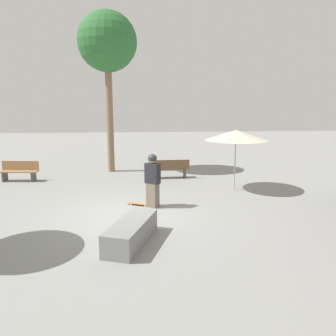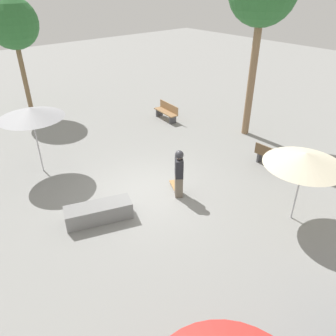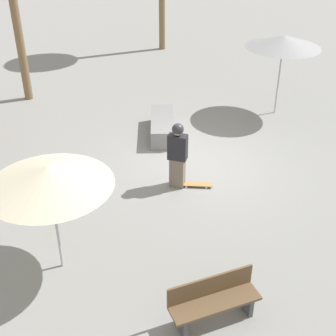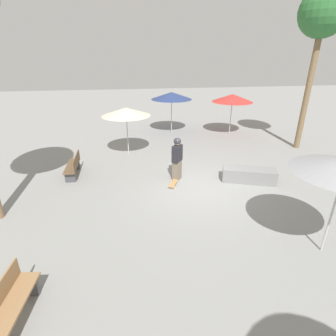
% 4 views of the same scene
% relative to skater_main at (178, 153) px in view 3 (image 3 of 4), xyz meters
% --- Properties ---
extents(ground_plane, '(60.00, 60.00, 0.00)m').
position_rel_skater_main_xyz_m(ground_plane, '(0.67, -0.84, -0.93)').
color(ground_plane, gray).
extents(skater_main, '(0.48, 0.52, 1.73)m').
position_rel_skater_main_xyz_m(skater_main, '(0.00, 0.00, 0.00)').
color(skater_main, '#726656').
rests_on(skater_main, ground_plane).
extents(skateboard, '(0.52, 0.81, 0.07)m').
position_rel_skater_main_xyz_m(skateboard, '(-0.21, -0.44, -0.87)').
color(skateboard, '#B7844C').
rests_on(skateboard, ground_plane).
extents(concrete_ledge, '(2.14, 1.32, 0.54)m').
position_rel_skater_main_xyz_m(concrete_ledge, '(2.76, -0.62, -0.66)').
color(concrete_ledge, gray).
rests_on(concrete_ledge, ground_plane).
extents(bench_far, '(0.47, 1.61, 0.85)m').
position_rel_skater_main_xyz_m(bench_far, '(-4.13, 0.99, -0.51)').
color(bench_far, '#47474C').
rests_on(bench_far, ground_plane).
extents(shade_umbrella_cream, '(2.32, 2.32, 2.31)m').
position_rel_skater_main_xyz_m(shade_umbrella_cream, '(-1.88, 3.22, 1.18)').
color(shade_umbrella_cream, '#B7B7BC').
rests_on(shade_umbrella_cream, ground_plane).
extents(shade_umbrella_grey, '(2.33, 2.33, 2.58)m').
position_rel_skater_main_xyz_m(shade_umbrella_grey, '(2.92, -4.66, 1.45)').
color(shade_umbrella_grey, '#B7B7BC').
rests_on(shade_umbrella_grey, ground_plane).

